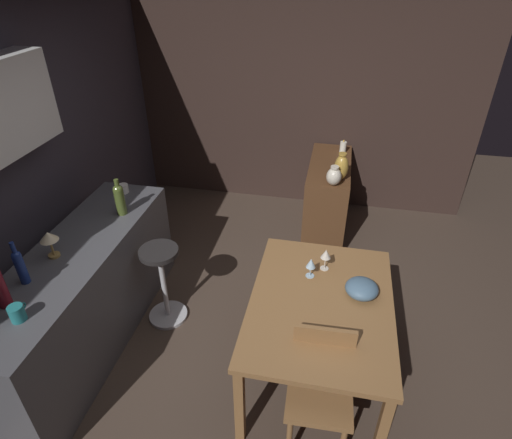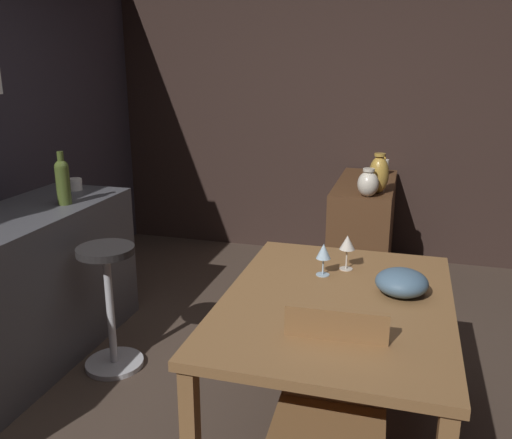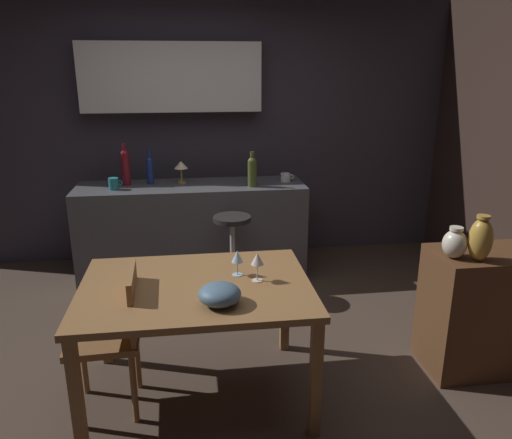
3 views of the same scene
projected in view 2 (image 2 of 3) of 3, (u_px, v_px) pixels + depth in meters
The scene contains 14 objects.
ground_plane at pixel (264, 411), 2.77m from camera, with size 9.00×9.00×0.00m, color #47382D.
wall_side_right at pixel (306, 111), 4.84m from camera, with size 0.10×4.40×2.60m, color #33231E.
dining_table at pixel (336, 316), 2.35m from camera, with size 1.33×0.97×0.74m.
sideboard_cabinet at pixel (363, 232), 4.33m from camera, with size 1.10×0.44×0.82m, color #56351E.
chair_near_window at pixel (329, 417), 1.95m from camera, with size 0.41×0.41×0.86m.
bar_stool at pixel (110, 304), 3.07m from camera, with size 0.34×0.34×0.74m.
wine_glass_left at pixel (347, 244), 2.62m from camera, with size 0.08×0.08×0.17m.
wine_glass_right at pixel (323, 252), 2.55m from camera, with size 0.07×0.07×0.16m.
fruit_bowl at pixel (402, 282), 2.35m from camera, with size 0.23×0.23×0.11m, color slate.
wine_bottle_olive at pixel (63, 180), 3.20m from camera, with size 0.08×0.08×0.32m.
cup_white at pixel (75, 184), 3.58m from camera, with size 0.13×0.09×0.08m.
pillar_candle_tall at pixel (384, 167), 4.48m from camera, with size 0.07×0.07×0.15m.
vase_ceramic_ivory at pixel (368, 183), 3.74m from camera, with size 0.15×0.15×0.20m.
vase_brass at pixel (379, 174), 3.82m from camera, with size 0.14×0.14×0.28m.
Camera 2 is at (-2.30, -0.62, 1.72)m, focal length 37.93 mm.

